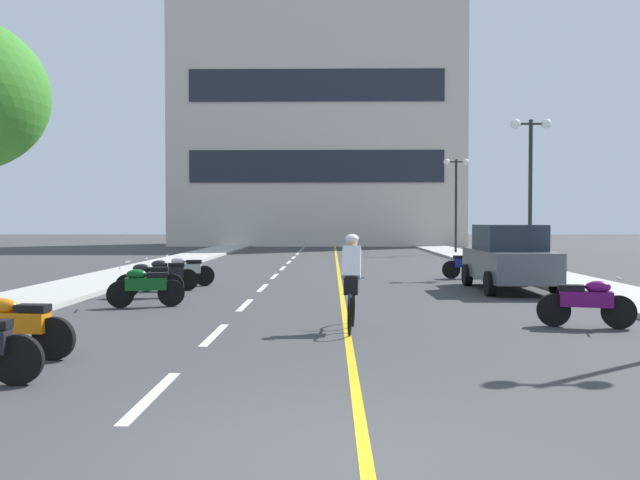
% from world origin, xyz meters
% --- Properties ---
extents(ground_plane, '(140.00, 140.00, 0.00)m').
position_xyz_m(ground_plane, '(0.00, 21.00, 0.00)').
color(ground_plane, '#38383A').
extents(curb_left, '(2.40, 72.00, 0.12)m').
position_xyz_m(curb_left, '(-7.20, 24.00, 0.06)').
color(curb_left, '#A8A8A3').
rests_on(curb_left, ground).
extents(curb_right, '(2.40, 72.00, 0.12)m').
position_xyz_m(curb_right, '(7.20, 24.00, 0.06)').
color(curb_right, '#A8A8A3').
rests_on(curb_right, ground).
extents(lane_dash_0, '(0.14, 2.20, 0.01)m').
position_xyz_m(lane_dash_0, '(-2.00, 2.00, 0.00)').
color(lane_dash_0, silver).
rests_on(lane_dash_0, ground).
extents(lane_dash_1, '(0.14, 2.20, 0.01)m').
position_xyz_m(lane_dash_1, '(-2.00, 6.00, 0.00)').
color(lane_dash_1, silver).
rests_on(lane_dash_1, ground).
extents(lane_dash_2, '(0.14, 2.20, 0.01)m').
position_xyz_m(lane_dash_2, '(-2.00, 10.00, 0.00)').
color(lane_dash_2, silver).
rests_on(lane_dash_2, ground).
extents(lane_dash_3, '(0.14, 2.20, 0.01)m').
position_xyz_m(lane_dash_3, '(-2.00, 14.00, 0.00)').
color(lane_dash_3, silver).
rests_on(lane_dash_3, ground).
extents(lane_dash_4, '(0.14, 2.20, 0.01)m').
position_xyz_m(lane_dash_4, '(-2.00, 18.00, 0.00)').
color(lane_dash_4, silver).
rests_on(lane_dash_4, ground).
extents(lane_dash_5, '(0.14, 2.20, 0.01)m').
position_xyz_m(lane_dash_5, '(-2.00, 22.00, 0.00)').
color(lane_dash_5, silver).
rests_on(lane_dash_5, ground).
extents(lane_dash_6, '(0.14, 2.20, 0.01)m').
position_xyz_m(lane_dash_6, '(-2.00, 26.00, 0.00)').
color(lane_dash_6, silver).
rests_on(lane_dash_6, ground).
extents(lane_dash_7, '(0.14, 2.20, 0.01)m').
position_xyz_m(lane_dash_7, '(-2.00, 30.00, 0.00)').
color(lane_dash_7, silver).
rests_on(lane_dash_7, ground).
extents(lane_dash_8, '(0.14, 2.20, 0.01)m').
position_xyz_m(lane_dash_8, '(-2.00, 34.00, 0.00)').
color(lane_dash_8, silver).
rests_on(lane_dash_8, ground).
extents(lane_dash_9, '(0.14, 2.20, 0.01)m').
position_xyz_m(lane_dash_9, '(-2.00, 38.00, 0.00)').
color(lane_dash_9, silver).
rests_on(lane_dash_9, ground).
extents(lane_dash_10, '(0.14, 2.20, 0.01)m').
position_xyz_m(lane_dash_10, '(-2.00, 42.00, 0.00)').
color(lane_dash_10, silver).
rests_on(lane_dash_10, ground).
extents(lane_dash_11, '(0.14, 2.20, 0.01)m').
position_xyz_m(lane_dash_11, '(-2.00, 46.00, 0.00)').
color(lane_dash_11, silver).
rests_on(lane_dash_11, ground).
extents(centre_line_yellow, '(0.12, 66.00, 0.01)m').
position_xyz_m(centre_line_yellow, '(0.25, 24.00, 0.00)').
color(centre_line_yellow, gold).
rests_on(centre_line_yellow, ground).
extents(office_building, '(22.60, 7.61, 20.01)m').
position_xyz_m(office_building, '(-1.14, 48.75, 10.00)').
color(office_building, beige).
rests_on(office_building, ground).
extents(street_lamp_mid, '(1.46, 0.36, 5.47)m').
position_xyz_m(street_lamp_mid, '(7.13, 19.05, 4.08)').
color(street_lamp_mid, black).
rests_on(street_lamp_mid, curb_right).
extents(street_lamp_far, '(1.46, 0.36, 5.40)m').
position_xyz_m(street_lamp_far, '(7.20, 33.85, 4.04)').
color(street_lamp_far, black).
rests_on(street_lamp_far, curb_right).
extents(parked_car_near, '(1.94, 4.21, 1.82)m').
position_xyz_m(parked_car_near, '(4.88, 13.35, 0.92)').
color(parked_car_near, black).
rests_on(parked_car_near, ground).
extents(motorcycle_1, '(1.70, 0.60, 0.92)m').
position_xyz_m(motorcycle_1, '(-4.42, 3.93, 0.47)').
color(motorcycle_1, black).
rests_on(motorcycle_1, ground).
extents(motorcycle_2, '(1.67, 0.68, 0.92)m').
position_xyz_m(motorcycle_2, '(4.57, 6.85, 0.47)').
color(motorcycle_2, black).
rests_on(motorcycle_2, ground).
extents(motorcycle_3, '(1.67, 0.71, 0.92)m').
position_xyz_m(motorcycle_3, '(-4.18, 9.60, 0.47)').
color(motorcycle_3, black).
rests_on(motorcycle_3, ground).
extents(motorcycle_4, '(1.70, 0.60, 0.92)m').
position_xyz_m(motorcycle_4, '(-4.59, 11.45, 0.47)').
color(motorcycle_4, black).
rests_on(motorcycle_4, ground).
extents(motorcycle_5, '(1.68, 0.65, 0.92)m').
position_xyz_m(motorcycle_5, '(-4.55, 13.06, 0.47)').
color(motorcycle_5, black).
rests_on(motorcycle_5, ground).
extents(motorcycle_6, '(1.70, 0.60, 0.92)m').
position_xyz_m(motorcycle_6, '(-4.35, 14.49, 0.47)').
color(motorcycle_6, black).
rests_on(motorcycle_6, ground).
extents(motorcycle_7, '(1.70, 0.60, 0.92)m').
position_xyz_m(motorcycle_7, '(4.54, 17.22, 0.47)').
color(motorcycle_7, black).
rests_on(motorcycle_7, ground).
extents(cyclist_rider, '(0.42, 1.77, 1.71)m').
position_xyz_m(cyclist_rider, '(0.33, 6.51, 0.89)').
color(cyclist_rider, black).
rests_on(cyclist_rider, ground).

